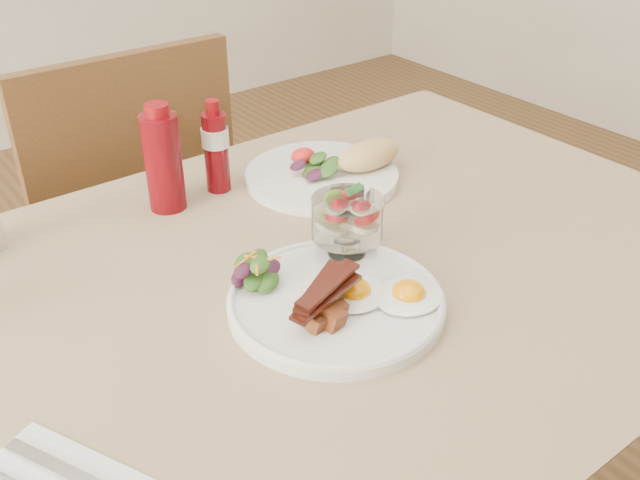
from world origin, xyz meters
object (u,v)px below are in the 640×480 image
at_px(chair_far, 125,226).
at_px(hot_sauce_bottle, 216,147).
at_px(main_plate, 336,303).
at_px(second_plate, 333,170).
at_px(fruit_cup, 347,218).
at_px(table, 306,328).
at_px(ketchup_bottle, 163,161).

distance_m(chair_far, hot_sauce_bottle, 0.47).
distance_m(main_plate, hot_sauce_bottle, 0.39).
bearing_deg(second_plate, hot_sauce_bottle, 153.60).
bearing_deg(fruit_cup, second_plate, 55.74).
height_order(chair_far, second_plate, chair_far).
height_order(table, fruit_cup, fruit_cup).
relative_size(chair_far, main_plate, 3.32).
xyz_separation_m(fruit_cup, hot_sauce_bottle, (-0.03, 0.30, 0.00)).
distance_m(main_plate, second_plate, 0.37).
xyz_separation_m(ketchup_bottle, hot_sauce_bottle, (0.10, 0.00, -0.01)).
bearing_deg(ketchup_bottle, fruit_cup, -67.47).
bearing_deg(second_plate, chair_far, 115.79).
bearing_deg(table, ketchup_bottle, 100.47).
height_order(table, hot_sauce_bottle, hot_sauce_bottle).
bearing_deg(table, chair_far, 90.00).
distance_m(main_plate, ketchup_bottle, 0.39).
bearing_deg(table, second_plate, 44.55).
bearing_deg(second_plate, main_plate, -127.77).
xyz_separation_m(chair_far, hot_sauce_bottle, (0.04, -0.36, 0.30)).
relative_size(table, chair_far, 1.43).
distance_m(fruit_cup, hot_sauce_bottle, 0.31).
bearing_deg(table, fruit_cup, -2.51).
relative_size(fruit_cup, ketchup_bottle, 0.58).
height_order(ketchup_bottle, hot_sauce_bottle, ketchup_bottle).
height_order(table, main_plate, main_plate).
height_order(chair_far, fruit_cup, chair_far).
bearing_deg(second_plate, fruit_cup, -124.26).
height_order(main_plate, fruit_cup, fruit_cup).
relative_size(chair_far, second_plate, 3.41).
distance_m(table, hot_sauce_bottle, 0.35).
bearing_deg(hot_sauce_bottle, main_plate, -97.67).
bearing_deg(main_plate, second_plate, 52.23).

